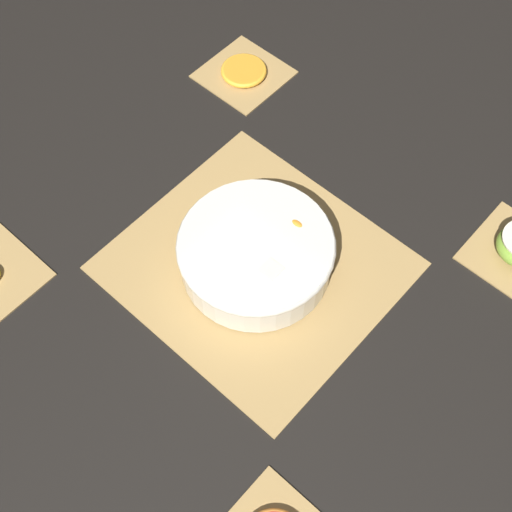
# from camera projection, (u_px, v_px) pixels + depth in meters

# --- Properties ---
(ground_plane) EXTENTS (6.00, 6.00, 0.00)m
(ground_plane) POSITION_uv_depth(u_px,v_px,m) (256.00, 266.00, 1.13)
(ground_plane) COLOR black
(bamboo_mat_center) EXTENTS (0.41, 0.38, 0.01)m
(bamboo_mat_center) POSITION_uv_depth(u_px,v_px,m) (256.00, 265.00, 1.13)
(bamboo_mat_center) COLOR #A8844C
(bamboo_mat_center) RESTS_ON ground_plane
(coaster_mat_far_left) EXTENTS (0.15, 0.15, 0.01)m
(coaster_mat_far_left) POSITION_uv_depth(u_px,v_px,m) (244.00, 74.00, 1.35)
(coaster_mat_far_left) COLOR #A8844C
(coaster_mat_far_left) RESTS_ON ground_plane
(fruit_salad_bowl) EXTENTS (0.24, 0.24, 0.07)m
(fruit_salad_bowl) POSITION_uv_depth(u_px,v_px,m) (256.00, 252.00, 1.10)
(fruit_salad_bowl) COLOR silver
(fruit_salad_bowl) RESTS_ON bamboo_mat_center
(orange_slice_whole) EXTENTS (0.09, 0.09, 0.01)m
(orange_slice_whole) POSITION_uv_depth(u_px,v_px,m) (244.00, 71.00, 1.34)
(orange_slice_whole) COLOR orange
(orange_slice_whole) RESTS_ON coaster_mat_far_left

